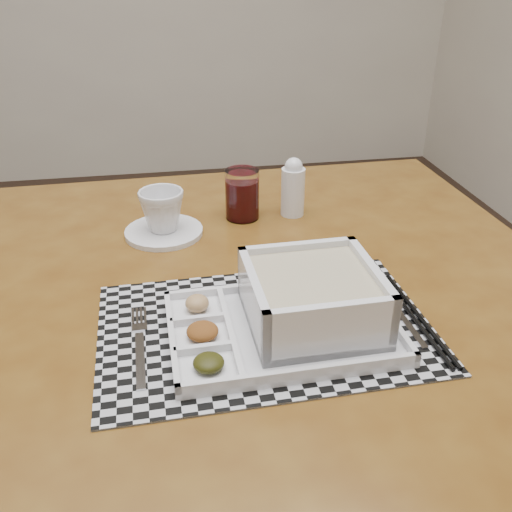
{
  "coord_description": "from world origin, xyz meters",
  "views": [
    {
      "loc": [
        0.69,
        -1.07,
        1.3
      ],
      "look_at": [
        0.82,
        -0.3,
        0.88
      ],
      "focal_mm": 40.0,
      "sensor_mm": 36.0,
      "label": 1
    }
  ],
  "objects_px": {
    "serving_tray": "(302,308)",
    "cup": "(162,211)",
    "juice_glass": "(242,196)",
    "creamer_bottle": "(293,188)",
    "dining_table": "(253,329)"
  },
  "relations": [
    {
      "from": "cup",
      "to": "creamer_bottle",
      "type": "bearing_deg",
      "value": 9.07
    },
    {
      "from": "dining_table",
      "to": "creamer_bottle",
      "type": "height_order",
      "value": "creamer_bottle"
    },
    {
      "from": "dining_table",
      "to": "cup",
      "type": "xyz_separation_m",
      "value": [
        -0.14,
        0.22,
        0.13
      ]
    },
    {
      "from": "serving_tray",
      "to": "juice_glass",
      "type": "height_order",
      "value": "juice_glass"
    },
    {
      "from": "serving_tray",
      "to": "juice_glass",
      "type": "relative_size",
      "value": 3.19
    },
    {
      "from": "cup",
      "to": "juice_glass",
      "type": "xyz_separation_m",
      "value": [
        0.16,
        0.05,
        -0.0
      ]
    },
    {
      "from": "serving_tray",
      "to": "cup",
      "type": "bearing_deg",
      "value": 118.08
    },
    {
      "from": "cup",
      "to": "creamer_bottle",
      "type": "relative_size",
      "value": 0.7
    },
    {
      "from": "dining_table",
      "to": "serving_tray",
      "type": "xyz_separation_m",
      "value": [
        0.05,
        -0.13,
        0.12
      ]
    },
    {
      "from": "cup",
      "to": "juice_glass",
      "type": "distance_m",
      "value": 0.17
    },
    {
      "from": "juice_glass",
      "to": "creamer_bottle",
      "type": "xyz_separation_m",
      "value": [
        0.1,
        -0.0,
        0.01
      ]
    },
    {
      "from": "dining_table",
      "to": "juice_glass",
      "type": "distance_m",
      "value": 0.3
    },
    {
      "from": "juice_glass",
      "to": "serving_tray",
      "type": "bearing_deg",
      "value": -86.41
    },
    {
      "from": "serving_tray",
      "to": "juice_glass",
      "type": "distance_m",
      "value": 0.4
    },
    {
      "from": "dining_table",
      "to": "creamer_bottle",
      "type": "xyz_separation_m",
      "value": [
        0.13,
        0.27,
        0.14
      ]
    }
  ]
}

